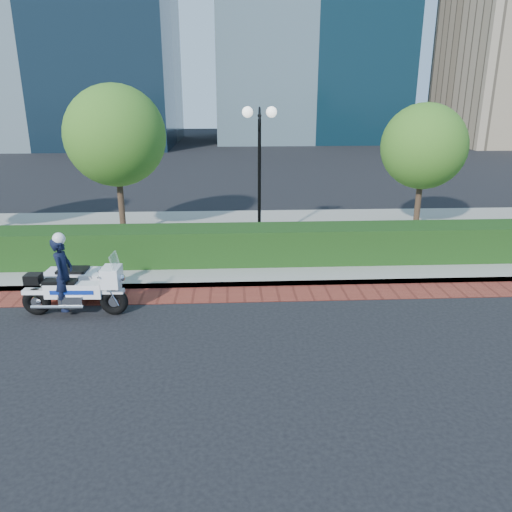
{
  "coord_description": "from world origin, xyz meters",
  "views": [
    {
      "loc": [
        0.12,
        -9.9,
        4.76
      ],
      "look_at": [
        0.71,
        1.49,
        1.0
      ],
      "focal_mm": 35.0,
      "sensor_mm": 36.0,
      "label": 1
    }
  ],
  "objects_px": {
    "tree_b": "(115,136)",
    "police_motorcycle": "(74,282)",
    "lamppost": "(259,155)",
    "tree_c": "(424,147)"
  },
  "relations": [
    {
      "from": "police_motorcycle",
      "to": "lamppost",
      "type": "bearing_deg",
      "value": 46.75
    },
    {
      "from": "lamppost",
      "to": "police_motorcycle",
      "type": "relative_size",
      "value": 1.78
    },
    {
      "from": "tree_b",
      "to": "tree_c",
      "type": "relative_size",
      "value": 1.14
    },
    {
      "from": "tree_b",
      "to": "tree_c",
      "type": "xyz_separation_m",
      "value": [
        10.0,
        -0.0,
        -0.39
      ]
    },
    {
      "from": "lamppost",
      "to": "tree_b",
      "type": "height_order",
      "value": "tree_b"
    },
    {
      "from": "police_motorcycle",
      "to": "tree_c",
      "type": "bearing_deg",
      "value": 32.09
    },
    {
      "from": "tree_b",
      "to": "police_motorcycle",
      "type": "bearing_deg",
      "value": -89.62
    },
    {
      "from": "lamppost",
      "to": "tree_c",
      "type": "xyz_separation_m",
      "value": [
        5.5,
        1.3,
        0.09
      ]
    },
    {
      "from": "lamppost",
      "to": "police_motorcycle",
      "type": "xyz_separation_m",
      "value": [
        -4.46,
        -4.33,
        -2.3
      ]
    },
    {
      "from": "lamppost",
      "to": "police_motorcycle",
      "type": "height_order",
      "value": "lamppost"
    }
  ]
}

